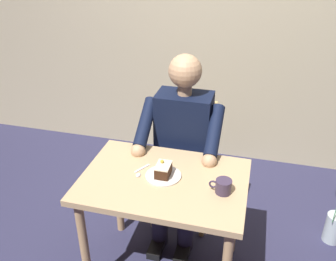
% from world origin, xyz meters
% --- Properties ---
extents(dining_table, '(0.92, 0.64, 0.71)m').
position_xyz_m(dining_table, '(0.00, 0.00, 0.61)').
color(dining_table, tan).
rests_on(dining_table, ground).
extents(chair, '(0.42, 0.42, 0.88)m').
position_xyz_m(chair, '(0.00, -0.60, 0.48)').
color(chair, tan).
rests_on(chair, ground).
extents(seated_person, '(0.53, 0.58, 1.27)m').
position_xyz_m(seated_person, '(0.00, -0.43, 0.66)').
color(seated_person, black).
rests_on(seated_person, ground).
extents(dessert_plate, '(0.20, 0.20, 0.01)m').
position_xyz_m(dessert_plate, '(0.01, -0.02, 0.71)').
color(dessert_plate, silver).
rests_on(dessert_plate, dining_table).
extents(cake_slice, '(0.08, 0.11, 0.09)m').
position_xyz_m(cake_slice, '(0.01, -0.02, 0.75)').
color(cake_slice, '#361D10').
rests_on(cake_slice, dessert_plate).
extents(coffee_cup, '(0.12, 0.09, 0.08)m').
position_xyz_m(coffee_cup, '(-0.33, 0.04, 0.75)').
color(coffee_cup, '#372B41').
rests_on(coffee_cup, dining_table).
extents(dessert_spoon, '(0.07, 0.14, 0.01)m').
position_xyz_m(dessert_spoon, '(0.15, -0.02, 0.71)').
color(dessert_spoon, silver).
rests_on(dessert_spoon, dining_table).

